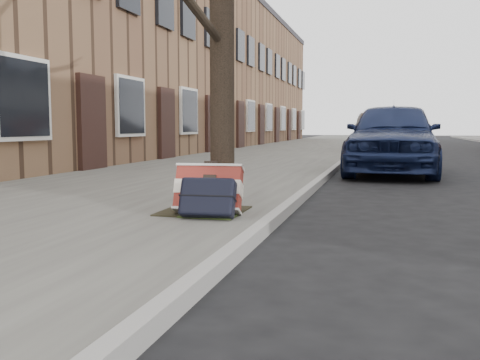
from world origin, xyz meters
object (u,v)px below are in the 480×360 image
(suitcase_navy, at_px, (208,197))
(car_near_front, at_px, (393,137))
(suitcase_red, at_px, (209,189))
(car_near_mid, at_px, (385,134))

(suitcase_navy, distance_m, car_near_front, 7.38)
(suitcase_red, distance_m, car_near_mid, 14.84)
(suitcase_red, distance_m, suitcase_navy, 0.26)
(car_near_front, bearing_deg, suitcase_red, -102.97)
(car_near_front, relative_size, car_near_mid, 1.01)
(suitcase_navy, height_order, car_near_front, car_near_front)
(car_near_front, distance_m, car_near_mid, 7.85)
(suitcase_navy, relative_size, car_near_front, 0.12)
(car_near_front, bearing_deg, suitcase_navy, -101.93)
(car_near_front, xyz_separation_m, car_near_mid, (-0.17, 7.85, -0.03))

